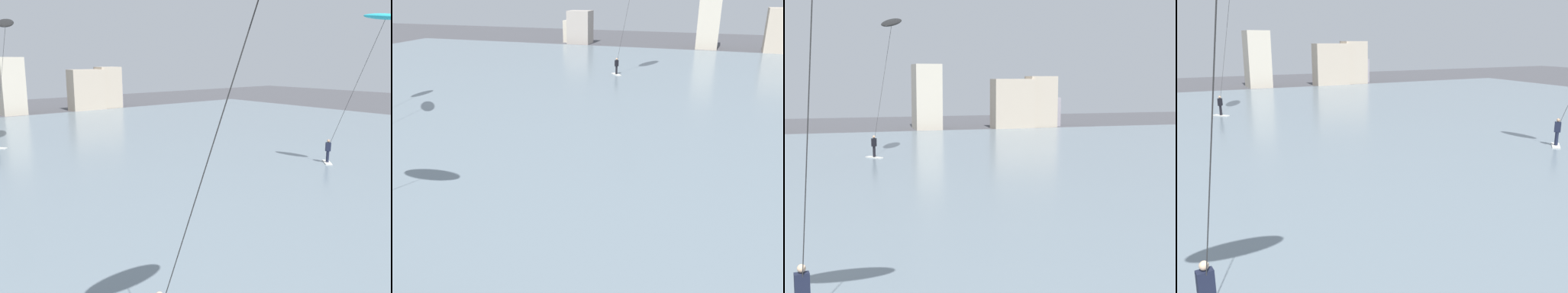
{
  "view_description": "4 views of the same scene",
  "coord_description": "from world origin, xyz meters",
  "views": [
    {
      "loc": [
        -12.2,
        0.91,
        7.1
      ],
      "look_at": [
        -1.29,
        14.11,
        3.58
      ],
      "focal_mm": 38.77,
      "sensor_mm": 36.0,
      "label": 1
    },
    {
      "loc": [
        5.99,
        -1.36,
        8.21
      ],
      "look_at": [
        1.61,
        12.19,
        2.41
      ],
      "focal_mm": 36.01,
      "sensor_mm": 36.0,
      "label": 2
    },
    {
      "loc": [
        -6.37,
        -4.61,
        6.03
      ],
      "look_at": [
        -0.68,
        16.47,
        3.29
      ],
      "focal_mm": 51.3,
      "sensor_mm": 36.0,
      "label": 3
    },
    {
      "loc": [
        -7.52,
        -0.19,
        6.09
      ],
      "look_at": [
        -0.3,
        14.48,
        2.06
      ],
      "focal_mm": 39.42,
      "sensor_mm": 36.0,
      "label": 4
    }
  ],
  "objects": [
    {
      "name": "water_bay",
      "position": [
        0.0,
        30.24,
        0.05
      ],
      "size": [
        84.0,
        52.0,
        0.1
      ],
      "primitive_type": "cube",
      "color": "slate",
      "rests_on": "ground"
    },
    {
      "name": "kitesurfer_black",
      "position": [
        -1.92,
        36.93,
        9.33
      ],
      "size": [
        3.34,
        4.01,
        10.44
      ],
      "color": "silver",
      "rests_on": "water_bay"
    },
    {
      "name": "far_shore_buildings",
      "position": [
        6.96,
        58.73,
        2.82
      ],
      "size": [
        38.6,
        5.59,
        7.46
      ],
      "color": "beige",
      "rests_on": "ground"
    }
  ]
}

